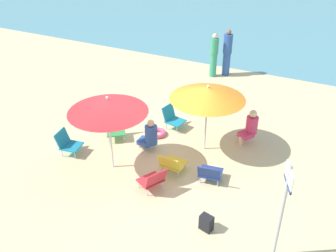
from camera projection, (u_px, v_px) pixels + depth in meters
ground_plane at (163, 160)px, 9.29m from camera, size 40.00×40.00×0.00m
sea_water at (285, 22)px, 20.61m from camera, size 40.00×16.00×0.01m
umbrella_orange at (208, 93)px, 8.92m from camera, size 1.86×1.86×1.82m
umbrella_red at (108, 105)px, 8.21m from camera, size 1.82×1.82×1.91m
beach_chair_a at (116, 127)px, 10.07m from camera, size 0.72×0.73×0.62m
beach_chair_b at (153, 180)px, 8.14m from camera, size 0.68×0.69×0.61m
beach_chair_c at (172, 117)px, 10.52m from camera, size 0.63×0.56×0.65m
beach_chair_d at (210, 173)px, 8.41m from camera, size 0.60×0.64×0.54m
beach_chair_e at (172, 163)px, 8.67m from camera, size 0.55×0.59×0.59m
beach_chair_f at (67, 143)px, 9.41m from camera, size 0.62×0.56×0.62m
person_a at (250, 126)px, 9.78m from camera, size 0.47×0.55×0.95m
person_b at (214, 55)px, 13.54m from camera, size 0.30×0.30×1.62m
person_c at (227, 53)px, 13.64m from camera, size 0.32×0.32×1.72m
person_d at (150, 135)px, 9.50m from camera, size 0.56×0.32×0.90m
warning_sign at (284, 200)px, 6.09m from camera, size 0.21×0.47×2.02m
swim_ring at (157, 133)px, 10.30m from camera, size 0.50×0.50×0.12m
beach_bag at (206, 223)px, 7.22m from camera, size 0.28×0.23×0.33m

